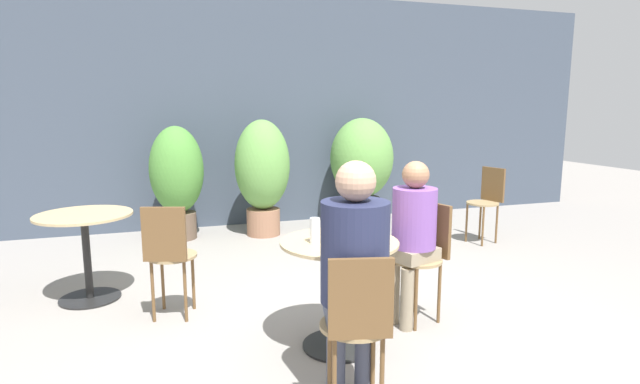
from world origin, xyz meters
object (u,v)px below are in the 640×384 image
object	(u,v)px
seated_person_1	(412,227)
potted_plant_1	(262,171)
bistro_chair_2	(488,197)
potted_plant_0	(177,176)
beer_glass_0	(340,223)
bistro_chair_3	(168,250)
bistro_chair_0	(358,319)
beer_glass_2	(362,229)
potted_plant_2	(362,164)
beer_glass_1	(315,230)
cafe_table_far	(86,238)
cafe_table_near	(339,271)
bistro_chair_1	(425,249)
seated_person_0	(354,264)

from	to	relation	value
seated_person_1	potted_plant_1	xyz separation A→B (m)	(-0.50, 2.84, 0.08)
bistro_chair_2	potted_plant_0	world-z (taller)	potted_plant_0
potted_plant_1	beer_glass_0	bearing A→B (deg)	-91.14
bistro_chair_3	bistro_chair_0	bearing A→B (deg)	136.57
beer_glass_2	potted_plant_1	world-z (taller)	potted_plant_1
potted_plant_2	bistro_chair_2	bearing A→B (deg)	-51.23
beer_glass_0	potted_plant_1	world-z (taller)	potted_plant_1
bistro_chair_3	beer_glass_0	bearing A→B (deg)	167.77
seated_person_1	potted_plant_2	distance (m)	3.15
bistro_chair_3	beer_glass_2	xyz separation A→B (m)	(1.13, -0.89, 0.28)
bistro_chair_2	seated_person_1	size ratio (longest dim) A/B	0.73
beer_glass_1	potted_plant_0	world-z (taller)	potted_plant_0
cafe_table_far	potted_plant_0	size ratio (longest dim) A/B	0.55
bistro_chair_0	beer_glass_1	size ratio (longest dim) A/B	5.41
potted_plant_0	cafe_table_near	bearing A→B (deg)	-74.44
seated_person_1	beer_glass_1	size ratio (longest dim) A/B	7.40
bistro_chair_1	seated_person_0	size ratio (longest dim) A/B	0.67
bistro_chair_1	seated_person_0	world-z (taller)	seated_person_0
potted_plant_0	potted_plant_2	bearing A→B (deg)	1.34
beer_glass_0	beer_glass_2	bearing A→B (deg)	-80.57
beer_glass_1	seated_person_1	bearing A→B (deg)	13.13
seated_person_1	beer_glass_1	world-z (taller)	seated_person_1
beer_glass_0	potted_plant_1	distance (m)	2.88
beer_glass_0	bistro_chair_3	bearing A→B (deg)	150.34
bistro_chair_0	seated_person_1	distance (m)	1.25
cafe_table_far	beer_glass_1	size ratio (longest dim) A/B	4.64
cafe_table_near	potted_plant_2	world-z (taller)	potted_plant_2
bistro_chair_0	bistro_chair_1	distance (m)	1.35
potted_plant_0	potted_plant_1	distance (m)	1.00
beer_glass_1	potted_plant_1	size ratio (longest dim) A/B	0.11
seated_person_1	beer_glass_2	distance (m)	0.61
bistro_chair_3	potted_plant_2	world-z (taller)	potted_plant_2
seated_person_1	potted_plant_1	bearing A→B (deg)	173.34
beer_glass_2	bistro_chair_1	bearing A→B (deg)	28.41
beer_glass_0	potted_plant_0	size ratio (longest dim) A/B	0.12
cafe_table_far	beer_glass_2	size ratio (longest dim) A/B	3.80
cafe_table_near	seated_person_0	distance (m)	0.69
seated_person_1	beer_glass_1	distance (m)	0.80
cafe_table_far	potted_plant_1	xyz separation A→B (m)	(1.77, 1.64, 0.28)
seated_person_0	cafe_table_far	bearing A→B (deg)	-39.93
bistro_chair_1	bistro_chair_3	distance (m)	1.86
beer_glass_2	beer_glass_1	bearing A→B (deg)	153.99
cafe_table_far	beer_glass_0	bearing A→B (deg)	-35.93
bistro_chair_0	potted_plant_0	size ratio (longest dim) A/B	0.65
bistro_chair_2	potted_plant_2	xyz separation A→B (m)	(-1.04, 1.29, 0.28)
cafe_table_far	seated_person_1	world-z (taller)	seated_person_1
cafe_table_far	seated_person_0	distance (m)	2.53
cafe_table_near	bistro_chair_1	xyz separation A→B (m)	(0.75, 0.22, 0.02)
seated_person_0	potted_plant_0	bearing A→B (deg)	-65.76
bistro_chair_3	seated_person_0	size ratio (longest dim) A/B	0.67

